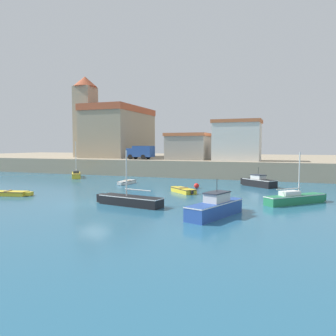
{
  "coord_description": "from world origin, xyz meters",
  "views": [
    {
      "loc": [
        15.04,
        -23.32,
        4.85
      ],
      "look_at": [
        1.16,
        14.96,
        2.0
      ],
      "focal_mm": 35.0,
      "sensor_mm": 36.0,
      "label": 1
    }
  ],
  "objects_px": {
    "motorboat_blue_7": "(216,207)",
    "harbor_shed_near_wharf": "(237,140)",
    "dinghy_yellow_3": "(183,190)",
    "dinghy_yellow_4": "(9,193)",
    "harbor_shed_mid_row": "(188,146)",
    "dinghy_white_5": "(127,182)",
    "mooring_buoy": "(197,186)",
    "sailboat_yellow_2": "(76,175)",
    "truck_on_quay": "(141,152)",
    "sailboat_black_6": "(129,200)",
    "motorboat_black_1": "(258,182)",
    "church": "(115,130)",
    "sailboat_green_0": "(295,198)"
  },
  "relations": [
    {
      "from": "motorboat_black_1",
      "to": "harbor_shed_mid_row",
      "type": "relative_size",
      "value": 0.66
    },
    {
      "from": "dinghy_yellow_3",
      "to": "harbor_shed_mid_row",
      "type": "distance_m",
      "value": 20.65
    },
    {
      "from": "sailboat_green_0",
      "to": "motorboat_blue_7",
      "type": "height_order",
      "value": "sailboat_green_0"
    },
    {
      "from": "dinghy_yellow_4",
      "to": "dinghy_white_5",
      "type": "height_order",
      "value": "dinghy_yellow_4"
    },
    {
      "from": "sailboat_black_6",
      "to": "motorboat_blue_7",
      "type": "relative_size",
      "value": 1.04
    },
    {
      "from": "motorboat_blue_7",
      "to": "church",
      "type": "relative_size",
      "value": 0.38
    },
    {
      "from": "dinghy_yellow_4",
      "to": "sailboat_yellow_2",
      "type": "bearing_deg",
      "value": 105.08
    },
    {
      "from": "sailboat_black_6",
      "to": "church",
      "type": "xyz_separation_m",
      "value": [
        -20.1,
        33.74,
        7.46
      ]
    },
    {
      "from": "motorboat_blue_7",
      "to": "church",
      "type": "bearing_deg",
      "value": 127.87
    },
    {
      "from": "sailboat_green_0",
      "to": "harbor_shed_mid_row",
      "type": "height_order",
      "value": "harbor_shed_mid_row"
    },
    {
      "from": "motorboat_blue_7",
      "to": "harbor_shed_near_wharf",
      "type": "bearing_deg",
      "value": 95.32
    },
    {
      "from": "sailboat_green_0",
      "to": "truck_on_quay",
      "type": "xyz_separation_m",
      "value": [
        -23.42,
        20.42,
        3.29
      ]
    },
    {
      "from": "church",
      "to": "dinghy_yellow_4",
      "type": "bearing_deg",
      "value": -78.29
    },
    {
      "from": "dinghy_yellow_3",
      "to": "dinghy_white_5",
      "type": "bearing_deg",
      "value": 151.45
    },
    {
      "from": "sailboat_black_6",
      "to": "harbor_shed_mid_row",
      "type": "height_order",
      "value": "harbor_shed_mid_row"
    },
    {
      "from": "motorboat_blue_7",
      "to": "sailboat_yellow_2",
      "type": "bearing_deg",
      "value": 142.37
    },
    {
      "from": "dinghy_white_5",
      "to": "church",
      "type": "distance_m",
      "value": 25.61
    },
    {
      "from": "mooring_buoy",
      "to": "sailboat_yellow_2",
      "type": "bearing_deg",
      "value": 163.6
    },
    {
      "from": "harbor_shed_mid_row",
      "to": "motorboat_black_1",
      "type": "bearing_deg",
      "value": -44.32
    },
    {
      "from": "dinghy_white_5",
      "to": "mooring_buoy",
      "type": "height_order",
      "value": "mooring_buoy"
    },
    {
      "from": "sailboat_yellow_2",
      "to": "dinghy_white_5",
      "type": "xyz_separation_m",
      "value": [
        10.9,
        -4.75,
        -0.21
      ]
    },
    {
      "from": "mooring_buoy",
      "to": "motorboat_blue_7",
      "type": "bearing_deg",
      "value": -69.78
    },
    {
      "from": "motorboat_black_1",
      "to": "church",
      "type": "bearing_deg",
      "value": 148.53
    },
    {
      "from": "motorboat_black_1",
      "to": "sailboat_yellow_2",
      "type": "bearing_deg",
      "value": 176.11
    },
    {
      "from": "church",
      "to": "harbor_shed_mid_row",
      "type": "xyz_separation_m",
      "value": [
        16.87,
        -5.95,
        -3.22
      ]
    },
    {
      "from": "sailboat_yellow_2",
      "to": "truck_on_quay",
      "type": "relative_size",
      "value": 1.24
    },
    {
      "from": "motorboat_black_1",
      "to": "truck_on_quay",
      "type": "height_order",
      "value": "truck_on_quay"
    },
    {
      "from": "church",
      "to": "harbor_shed_near_wharf",
      "type": "relative_size",
      "value": 2.21
    },
    {
      "from": "dinghy_yellow_4",
      "to": "dinghy_white_5",
      "type": "bearing_deg",
      "value": 63.13
    },
    {
      "from": "sailboat_yellow_2",
      "to": "sailboat_black_6",
      "type": "distance_m",
      "value": 25.28
    },
    {
      "from": "dinghy_yellow_4",
      "to": "mooring_buoy",
      "type": "bearing_deg",
      "value": 35.53
    },
    {
      "from": "dinghy_white_5",
      "to": "sailboat_black_6",
      "type": "bearing_deg",
      "value": -62.0
    },
    {
      "from": "dinghy_white_5",
      "to": "church",
      "type": "xyz_separation_m",
      "value": [
        -13.12,
        20.61,
        7.66
      ]
    },
    {
      "from": "mooring_buoy",
      "to": "truck_on_quay",
      "type": "height_order",
      "value": "truck_on_quay"
    },
    {
      "from": "dinghy_yellow_3",
      "to": "dinghy_yellow_4",
      "type": "height_order",
      "value": "dinghy_yellow_3"
    },
    {
      "from": "church",
      "to": "harbor_shed_near_wharf",
      "type": "height_order",
      "value": "church"
    },
    {
      "from": "harbor_shed_mid_row",
      "to": "sailboat_black_6",
      "type": "bearing_deg",
      "value": -83.38
    },
    {
      "from": "dinghy_yellow_3",
      "to": "sailboat_black_6",
      "type": "xyz_separation_m",
      "value": [
        -1.92,
        -8.28,
        0.16
      ]
    },
    {
      "from": "motorboat_blue_7",
      "to": "church",
      "type": "height_order",
      "value": "church"
    },
    {
      "from": "harbor_shed_mid_row",
      "to": "sailboat_yellow_2",
      "type": "bearing_deg",
      "value": -145.92
    },
    {
      "from": "sailboat_green_0",
      "to": "sailboat_black_6",
      "type": "relative_size",
      "value": 0.81
    },
    {
      "from": "mooring_buoy",
      "to": "harbor_shed_mid_row",
      "type": "distance_m",
      "value": 17.4
    },
    {
      "from": "dinghy_yellow_3",
      "to": "truck_on_quay",
      "type": "xyz_separation_m",
      "value": [
        -12.75,
        17.5,
        3.48
      ]
    },
    {
      "from": "motorboat_black_1",
      "to": "dinghy_white_5",
      "type": "height_order",
      "value": "motorboat_black_1"
    },
    {
      "from": "sailboat_yellow_2",
      "to": "harbor_shed_mid_row",
      "type": "relative_size",
      "value": 0.8
    },
    {
      "from": "dinghy_yellow_3",
      "to": "dinghy_white_5",
      "type": "height_order",
      "value": "dinghy_yellow_3"
    },
    {
      "from": "sailboat_yellow_2",
      "to": "harbor_shed_mid_row",
      "type": "distance_m",
      "value": 18.19
    },
    {
      "from": "truck_on_quay",
      "to": "motorboat_blue_7",
      "type": "bearing_deg",
      "value": -56.38
    },
    {
      "from": "dinghy_white_5",
      "to": "dinghy_yellow_3",
      "type": "bearing_deg",
      "value": -28.55
    },
    {
      "from": "truck_on_quay",
      "to": "sailboat_yellow_2",
      "type": "bearing_deg",
      "value": -131.7
    }
  ]
}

